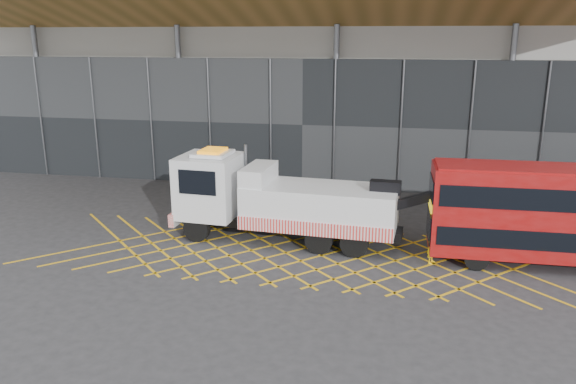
# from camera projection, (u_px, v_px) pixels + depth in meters

# --- Properties ---
(ground_plane) EXTENTS (120.00, 120.00, 0.00)m
(ground_plane) POSITION_uv_depth(u_px,v_px,m) (217.00, 248.00, 25.56)
(ground_plane) COLOR #2C2C2F
(road_markings) EXTENTS (24.76, 7.16, 0.01)m
(road_markings) POSITION_uv_depth(u_px,v_px,m) (304.00, 254.00, 24.83)
(road_markings) COLOR gold
(road_markings) RESTS_ON ground_plane
(construction_building) EXTENTS (55.00, 23.97, 18.00)m
(construction_building) POSITION_uv_depth(u_px,v_px,m) (318.00, 41.00, 40.20)
(construction_building) COLOR gray
(construction_building) RESTS_ON ground_plane
(recovery_truck) EXTENTS (12.31, 3.66, 4.27)m
(recovery_truck) POSITION_uv_depth(u_px,v_px,m) (277.00, 200.00, 26.11)
(recovery_truck) COLOR black
(recovery_truck) RESTS_ON ground_plane
(bus_towed) EXTENTS (10.45, 2.61, 4.23)m
(bus_towed) POSITION_uv_depth(u_px,v_px,m) (560.00, 212.00, 22.99)
(bus_towed) COLOR maroon
(bus_towed) RESTS_ON ground_plane
(worker) EXTENTS (0.56, 0.67, 1.57)m
(worker) POSITION_uv_depth(u_px,v_px,m) (432.00, 246.00, 23.67)
(worker) COLOR yellow
(worker) RESTS_ON ground_plane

